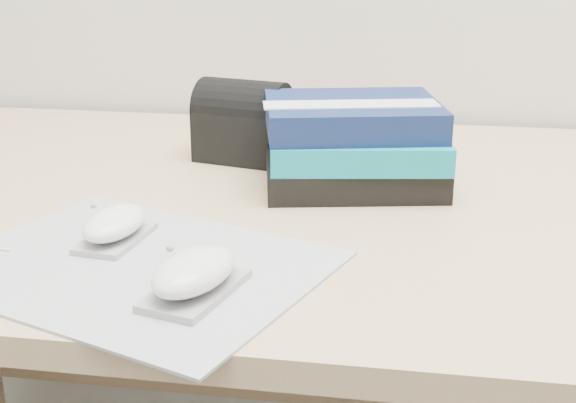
% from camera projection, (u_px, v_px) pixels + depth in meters
% --- Properties ---
extents(desk, '(1.60, 0.80, 0.73)m').
position_uv_depth(desk, '(366.00, 340.00, 1.13)').
color(desk, tan).
rests_on(desk, ground).
extents(mousepad, '(0.43, 0.39, 0.00)m').
position_uv_depth(mousepad, '(134.00, 266.00, 0.80)').
color(mousepad, gray).
rests_on(mousepad, desk).
extents(mouse_rear, '(0.07, 0.10, 0.04)m').
position_uv_depth(mouse_rear, '(115.00, 225.00, 0.85)').
color(mouse_rear, '#98989A').
rests_on(mouse_rear, mousepad).
extents(mouse_front, '(0.09, 0.12, 0.05)m').
position_uv_depth(mouse_front, '(195.00, 274.00, 0.73)').
color(mouse_front, gray).
rests_on(mouse_front, mousepad).
extents(book_stack, '(0.26, 0.22, 0.11)m').
position_uv_depth(book_stack, '(354.00, 144.00, 1.03)').
color(book_stack, black).
rests_on(book_stack, desk).
extents(pouch, '(0.14, 0.11, 0.12)m').
position_uv_depth(pouch, '(243.00, 121.00, 1.14)').
color(pouch, black).
rests_on(pouch, desk).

